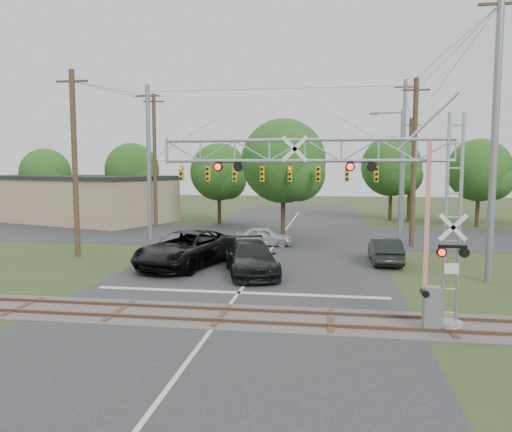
# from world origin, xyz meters

# --- Properties ---
(ground) EXTENTS (160.00, 160.00, 0.00)m
(ground) POSITION_xyz_m (0.00, 0.00, 0.00)
(ground) COLOR #2C3F1D
(ground) RESTS_ON ground
(road_main) EXTENTS (14.00, 90.00, 0.02)m
(road_main) POSITION_xyz_m (0.00, 10.00, 0.01)
(road_main) COLOR #262628
(road_main) RESTS_ON ground
(road_cross) EXTENTS (90.00, 12.00, 0.02)m
(road_cross) POSITION_xyz_m (0.00, 24.00, 0.01)
(road_cross) COLOR #262628
(road_cross) RESTS_ON ground
(railroad_track) EXTENTS (90.00, 3.20, 0.17)m
(railroad_track) POSITION_xyz_m (0.00, 2.00, 0.03)
(railroad_track) COLOR #4F4844
(railroad_track) RESTS_ON ground
(crossing_gantry) EXTENTS (10.38, 0.93, 7.29)m
(crossing_gantry) POSITION_xyz_m (4.90, 1.64, 4.48)
(crossing_gantry) COLOR gray
(crossing_gantry) RESTS_ON ground
(traffic_signal_span) EXTENTS (19.34, 0.36, 11.50)m
(traffic_signal_span) POSITION_xyz_m (0.85, 20.00, 5.59)
(traffic_signal_span) COLOR gray
(traffic_signal_span) RESTS_ON ground
(pickup_black) EXTENTS (5.05, 7.74, 1.98)m
(pickup_black) POSITION_xyz_m (-3.97, 10.87, 0.99)
(pickup_black) COLOR black
(pickup_black) RESTS_ON ground
(car_dark) EXTENTS (3.95, 6.29, 1.70)m
(car_dark) POSITION_xyz_m (-0.09, 9.39, 0.85)
(car_dark) COLOR black
(car_dark) RESTS_ON ground
(sedan_silver) EXTENTS (3.98, 1.80, 1.32)m
(sedan_silver) POSITION_xyz_m (-0.68, 18.75, 0.66)
(sedan_silver) COLOR #B2B4BA
(sedan_silver) RESTS_ON ground
(suv_dark) EXTENTS (1.67, 4.52, 1.48)m
(suv_dark) POSITION_xyz_m (7.04, 13.48, 0.74)
(suv_dark) COLOR black
(suv_dark) RESTS_ON ground
(commercial_building) EXTENTS (22.05, 15.95, 4.65)m
(commercial_building) POSITION_xyz_m (-22.22, 32.26, 2.33)
(commercial_building) COLOR #9C8868
(commercial_building) RESTS_ON ground
(streetlight) EXTENTS (2.67, 0.28, 10.03)m
(streetlight) POSITION_xyz_m (9.20, 25.75, 5.61)
(streetlight) COLOR gray
(streetlight) RESTS_ON ground
(utility_poles) EXTENTS (25.88, 27.79, 13.64)m
(utility_poles) POSITION_xyz_m (2.25, 23.33, 6.24)
(utility_poles) COLOR #402E1D
(utility_poles) RESTS_ON ground
(treeline) EXTENTS (56.78, 20.12, 9.24)m
(treeline) POSITION_xyz_m (1.91, 31.67, 5.39)
(treeline) COLOR #3C291B
(treeline) RESTS_ON ground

